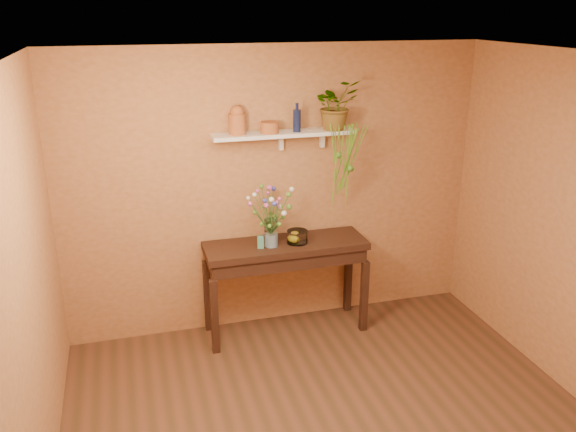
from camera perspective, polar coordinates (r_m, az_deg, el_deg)
The scene contains 13 objects.
room at distance 3.83m, azimuth 6.40°, elevation -6.08°, with size 4.04×4.04×2.70m.
sideboard at distance 5.57m, azimuth -0.22°, elevation -3.84°, with size 1.52×0.49×0.92m.
wall_shelf at distance 5.36m, azimuth -0.33°, elevation 7.90°, with size 1.30×0.24×0.19m.
terracotta_jug at distance 5.24m, azimuth -4.93°, elevation 9.15°, with size 0.19×0.19×0.26m.
terracotta_pot at distance 5.29m, azimuth -1.79°, elevation 8.53°, with size 0.16×0.16×0.10m, color #A3582B.
blue_bottle at distance 5.34m, azimuth 0.87°, elevation 9.23°, with size 0.09×0.09×0.26m.
spider_plant at distance 5.43m, azimuth 4.62°, elevation 10.63°, with size 0.40×0.35×0.45m, color #487D22.
plant_fronds at distance 5.40m, azimuth 5.59°, elevation 5.27°, with size 0.35×0.40×0.82m.
glass_vase at distance 5.40m, azimuth -1.64°, elevation -1.83°, with size 0.12×0.12×0.26m.
bouquet at distance 5.29m, azimuth -1.52°, elevation 1.07°, with size 0.46×0.45×0.46m.
glass_bowl at distance 5.50m, azimuth 0.90°, elevation -2.05°, with size 0.20×0.20×0.12m.
lemon at distance 5.51m, azimuth 0.65°, elevation -2.13°, with size 0.07×0.07×0.07m, color yellow.
carton at distance 5.38m, azimuth -2.65°, elevation -2.55°, with size 0.06×0.04×0.11m, color #2E6A7D.
Camera 1 is at (-1.35, -3.18, 3.00)m, focal length 36.88 mm.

